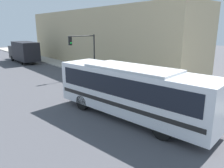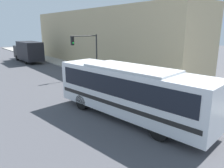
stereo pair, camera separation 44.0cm
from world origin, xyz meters
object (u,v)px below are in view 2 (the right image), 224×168
Objects in this scene: delivery_truck at (28,51)px; traffic_light_pole at (87,47)px; city_bus at (130,89)px; fire_hydrant at (144,84)px; parking_meter at (112,71)px.

delivery_truck is 1.75× the size of traffic_light_pole.
city_bus reaches higher than fire_hydrant.
fire_hydrant is 4.69m from parking_meter.
traffic_light_pole is 3.41× the size of parking_meter.
traffic_light_pole is at bearing 109.68° from parking_meter.
traffic_light_pole is (-1.07, 7.65, 2.75)m from fire_hydrant.
fire_hydrant is 8.20m from traffic_light_pole.
traffic_light_pole reaches higher than city_bus.
traffic_light_pole is at bearing -83.87° from delivery_truck.
city_bus is at bearing -109.94° from traffic_light_pole.
city_bus is at bearing -144.48° from fire_hydrant.
parking_meter is at bearing -81.57° from delivery_truck.
delivery_truck is 15.45m from traffic_light_pole.
delivery_truck is (2.48, 26.64, -0.09)m from city_bus.
parking_meter is (2.71, -18.27, -0.71)m from delivery_truck.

